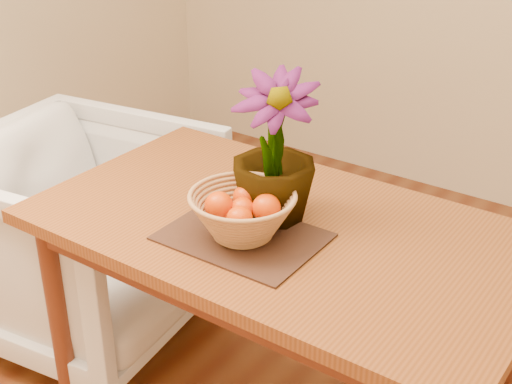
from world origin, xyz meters
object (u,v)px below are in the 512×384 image
Objects in this scene: table at (281,251)px; wicker_basket at (243,217)px; potted_plant at (274,149)px; armchair at (82,227)px.

wicker_basket is at bearing -109.11° from table.
potted_plant is at bearing 159.94° from table.
armchair is at bearing 158.16° from potted_plant.
wicker_basket is (-0.04, -0.12, 0.15)m from table.
wicker_basket is 0.20m from potted_plant.
potted_plant is 1.01m from armchair.
table is 0.20m from wicker_basket.
wicker_basket is 0.68× the size of potted_plant.
potted_plant is (0.00, 0.14, 0.15)m from wicker_basket.
potted_plant reaches higher than wicker_basket.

